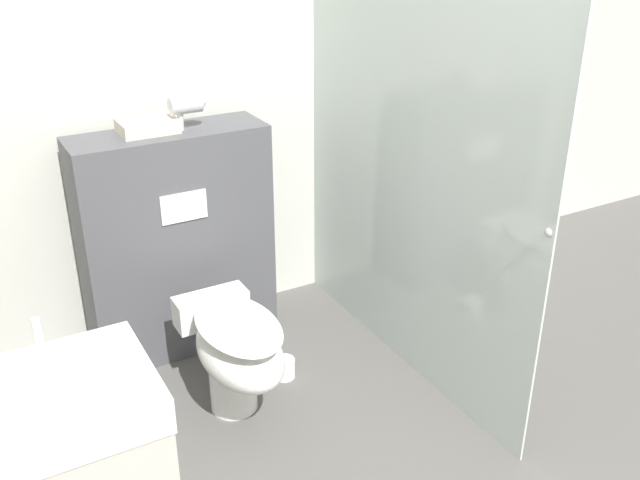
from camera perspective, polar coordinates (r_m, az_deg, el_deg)
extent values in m
cube|color=silver|center=(3.71, -8.20, 11.95)|extent=(8.00, 0.06, 2.50)
cube|color=#4C4C51|center=(3.59, -11.35, -0.26)|extent=(0.92, 0.31, 1.14)
cube|color=white|center=(3.35, -10.83, 2.60)|extent=(0.22, 0.01, 0.14)
cube|color=silver|center=(3.24, 7.19, 6.79)|extent=(0.01, 1.76, 2.15)
sphere|color=#B2B2B7|center=(2.67, 17.90, 0.59)|extent=(0.04, 0.04, 0.04)
cylinder|color=white|center=(3.28, -7.00, -10.75)|extent=(0.21, 0.21, 0.34)
ellipsoid|color=white|center=(3.10, -6.46, -8.82)|extent=(0.33, 0.56, 0.25)
ellipsoid|color=white|center=(3.03, -6.59, -6.73)|extent=(0.33, 0.55, 0.02)
cube|color=white|center=(3.33, -8.70, -5.40)|extent=(0.34, 0.13, 0.14)
cube|color=white|center=(2.08, -20.42, -12.00)|extent=(0.52, 0.44, 0.11)
cylinder|color=silver|center=(2.11, -21.53, -7.51)|extent=(0.02, 0.02, 0.14)
cylinder|color=#B7B7BC|center=(3.37, -10.71, 10.56)|extent=(0.15, 0.08, 0.08)
cone|color=#B7B7BC|center=(3.40, -9.28, 10.79)|extent=(0.03, 0.07, 0.07)
cylinder|color=#B7B7BC|center=(3.38, -11.10, 9.48)|extent=(0.03, 0.03, 0.11)
cube|color=beige|center=(3.38, -13.64, 8.87)|extent=(0.26, 0.19, 0.06)
cylinder|color=white|center=(3.52, -2.91, -10.19)|extent=(0.11, 0.11, 0.10)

